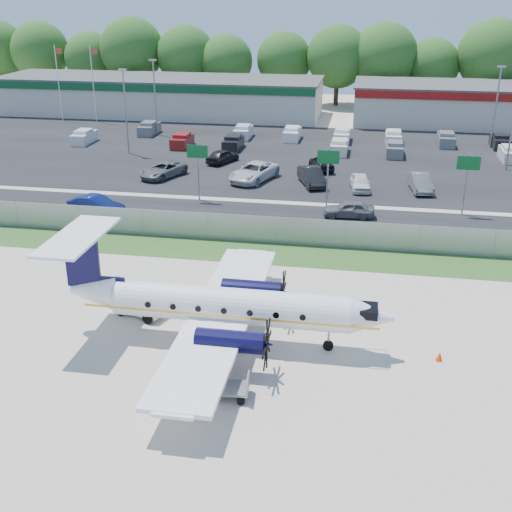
# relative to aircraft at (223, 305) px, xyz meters

# --- Properties ---
(ground) EXTENTS (170.00, 170.00, 0.00)m
(ground) POSITION_rel_aircraft_xyz_m (0.62, 0.15, -2.08)
(ground) COLOR beige
(ground) RESTS_ON ground
(grass_verge) EXTENTS (170.00, 4.00, 0.02)m
(grass_verge) POSITION_rel_aircraft_xyz_m (0.62, 12.15, -2.07)
(grass_verge) COLOR #2D561E
(grass_verge) RESTS_ON ground
(access_road) EXTENTS (170.00, 8.00, 0.02)m
(access_road) POSITION_rel_aircraft_xyz_m (0.62, 19.15, -2.07)
(access_road) COLOR black
(access_road) RESTS_ON ground
(parking_lot) EXTENTS (170.00, 32.00, 0.02)m
(parking_lot) POSITION_rel_aircraft_xyz_m (0.62, 40.15, -2.07)
(parking_lot) COLOR black
(parking_lot) RESTS_ON ground
(perimeter_fence) EXTENTS (120.00, 0.06, 1.99)m
(perimeter_fence) POSITION_rel_aircraft_xyz_m (0.62, 14.15, -1.08)
(perimeter_fence) COLOR gray
(perimeter_fence) RESTS_ON ground
(building_west) EXTENTS (46.40, 12.40, 5.24)m
(building_west) POSITION_rel_aircraft_xyz_m (-23.38, 62.14, 0.55)
(building_west) COLOR beige
(building_west) RESTS_ON ground
(sign_left) EXTENTS (1.80, 0.26, 5.00)m
(sign_left) POSITION_rel_aircraft_xyz_m (-7.38, 23.06, 1.53)
(sign_left) COLOR gray
(sign_left) RESTS_ON ground
(sign_mid) EXTENTS (1.80, 0.26, 5.00)m
(sign_mid) POSITION_rel_aircraft_xyz_m (3.62, 23.06, 1.53)
(sign_mid) COLOR gray
(sign_mid) RESTS_ON ground
(sign_right) EXTENTS (1.80, 0.26, 5.00)m
(sign_right) POSITION_rel_aircraft_xyz_m (14.62, 23.06, 1.53)
(sign_right) COLOR gray
(sign_right) RESTS_ON ground
(flagpole_west) EXTENTS (1.06, 0.12, 10.00)m
(flagpole_west) POSITION_rel_aircraft_xyz_m (-35.31, 55.15, 3.56)
(flagpole_west) COLOR white
(flagpole_west) RESTS_ON ground
(flagpole_east) EXTENTS (1.06, 0.12, 10.00)m
(flagpole_east) POSITION_rel_aircraft_xyz_m (-30.31, 55.15, 3.56)
(flagpole_east) COLOR white
(flagpole_east) RESTS_ON ground
(light_pole_nw) EXTENTS (0.90, 0.35, 9.09)m
(light_pole_nw) POSITION_rel_aircraft_xyz_m (-19.38, 38.15, 3.15)
(light_pole_nw) COLOR gray
(light_pole_nw) RESTS_ON ground
(light_pole_sw) EXTENTS (0.90, 0.35, 9.09)m
(light_pole_sw) POSITION_rel_aircraft_xyz_m (-19.38, 48.15, 3.15)
(light_pole_sw) COLOR gray
(light_pole_sw) RESTS_ON ground
(light_pole_se) EXTENTS (0.90, 0.35, 9.09)m
(light_pole_se) POSITION_rel_aircraft_xyz_m (20.62, 48.15, 3.15)
(light_pole_se) COLOR gray
(light_pole_se) RESTS_ON ground
(tree_line) EXTENTS (112.00, 6.00, 14.00)m
(tree_line) POSITION_rel_aircraft_xyz_m (0.62, 74.15, -2.08)
(tree_line) COLOR #265619
(tree_line) RESTS_ON ground
(aircraft) EXTENTS (17.24, 17.05, 5.39)m
(aircraft) POSITION_rel_aircraft_xyz_m (0.00, 0.00, 0.00)
(aircraft) COLOR white
(aircraft) RESTS_ON ground
(pushback_tug) EXTENTS (3.07, 2.67, 1.45)m
(pushback_tug) POSITION_rel_aircraft_xyz_m (-5.01, 2.17, -1.39)
(pushback_tug) COLOR white
(pushback_tug) RESTS_ON ground
(baggage_cart_far) EXTENTS (2.15, 1.40, 1.07)m
(baggage_cart_far) POSITION_rel_aircraft_xyz_m (1.20, -4.80, -1.58)
(baggage_cart_far) COLOR gray
(baggage_cart_far) RESTS_ON ground
(cone_nose) EXTENTS (0.34, 0.34, 0.48)m
(cone_nose) POSITION_rel_aircraft_xyz_m (10.89, -0.02, -1.86)
(cone_nose) COLOR #FF3F08
(cone_nose) RESTS_ON ground
(cone_starboard_wing) EXTENTS (0.41, 0.41, 0.59)m
(cone_starboard_wing) POSITION_rel_aircraft_xyz_m (-5.49, 15.48, -1.80)
(cone_starboard_wing) COLOR #FF3F08
(cone_starboard_wing) RESTS_ON ground
(road_car_west) EXTENTS (4.99, 2.74, 1.56)m
(road_car_west) POSITION_rel_aircraft_xyz_m (-14.51, 17.82, -2.08)
(road_car_west) COLOR navy
(road_car_west) RESTS_ON ground
(road_car_mid) EXTENTS (4.17, 1.92, 1.39)m
(road_car_mid) POSITION_rel_aircraft_xyz_m (5.56, 20.78, -2.08)
(road_car_mid) COLOR #595B5E
(road_car_mid) RESTS_ON ground
(parked_car_a) EXTENTS (4.25, 5.73, 1.45)m
(parked_car_a) POSITION_rel_aircraft_xyz_m (-12.64, 29.53, -2.08)
(parked_car_a) COLOR #595B5E
(parked_car_a) RESTS_ON ground
(parked_car_b) EXTENTS (4.64, 6.67, 1.69)m
(parked_car_b) POSITION_rel_aircraft_xyz_m (-3.78, 29.92, -2.08)
(parked_car_b) COLOR silver
(parked_car_b) RESTS_ON ground
(parked_car_c) EXTENTS (3.31, 5.25, 1.63)m
(parked_car_c) POSITION_rel_aircraft_xyz_m (1.77, 29.43, -2.08)
(parked_car_c) COLOR black
(parked_car_c) RESTS_ON ground
(parked_car_d) EXTENTS (2.13, 4.31, 1.41)m
(parked_car_d) POSITION_rel_aircraft_xyz_m (6.27, 28.60, -2.08)
(parked_car_d) COLOR silver
(parked_car_d) RESTS_ON ground
(parked_car_e) EXTENTS (2.25, 4.89, 1.55)m
(parked_car_e) POSITION_rel_aircraft_xyz_m (11.63, 29.25, -2.08)
(parked_car_e) COLOR #595B5E
(parked_car_e) RESTS_ON ground
(parked_car_f) EXTENTS (3.24, 4.59, 1.45)m
(parked_car_f) POSITION_rel_aircraft_xyz_m (-8.21, 35.94, -2.08)
(parked_car_f) COLOR black
(parked_car_f) RESTS_ON ground
(parked_car_g) EXTENTS (3.18, 4.67, 1.48)m
(parked_car_g) POSITION_rel_aircraft_xyz_m (2.23, 34.88, -2.08)
(parked_car_g) COLOR black
(parked_car_g) RESTS_ON ground
(far_parking_rows) EXTENTS (56.00, 10.00, 1.60)m
(far_parking_rows) POSITION_rel_aircraft_xyz_m (0.62, 45.15, -2.08)
(far_parking_rows) COLOR gray
(far_parking_rows) RESTS_ON ground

